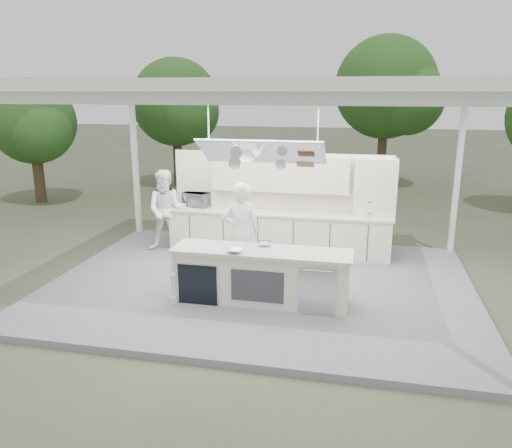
% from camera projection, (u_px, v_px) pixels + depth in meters
% --- Properties ---
extents(ground, '(90.00, 90.00, 0.00)m').
position_uv_depth(ground, '(261.00, 288.00, 9.72)').
color(ground, '#465037').
rests_on(ground, ground).
extents(stage_deck, '(8.00, 6.00, 0.12)m').
position_uv_depth(stage_deck, '(261.00, 285.00, 9.70)').
color(stage_deck, slate).
rests_on(stage_deck, ground).
extents(tent, '(8.20, 6.20, 3.86)m').
position_uv_depth(tent, '(261.00, 91.00, 8.75)').
color(tent, white).
rests_on(tent, ground).
extents(demo_island, '(3.10, 0.79, 0.95)m').
position_uv_depth(demo_island, '(260.00, 276.00, 8.67)').
color(demo_island, beige).
rests_on(demo_island, stage_deck).
extents(back_counter, '(5.08, 0.72, 0.95)m').
position_uv_depth(back_counter, '(278.00, 232.00, 11.36)').
color(back_counter, beige).
rests_on(back_counter, stage_deck).
extents(back_wall_unit, '(5.05, 0.48, 2.25)m').
position_uv_depth(back_wall_unit, '(299.00, 189.00, 11.22)').
color(back_wall_unit, beige).
rests_on(back_wall_unit, stage_deck).
extents(tree_cluster, '(19.55, 9.40, 5.85)m').
position_uv_depth(tree_cluster, '(312.00, 103.00, 18.13)').
color(tree_cluster, '#443422').
rests_on(tree_cluster, ground).
extents(head_chef, '(0.82, 0.65, 1.97)m').
position_uv_depth(head_chef, '(241.00, 234.00, 9.41)').
color(head_chef, white).
rests_on(head_chef, stage_deck).
extents(sous_chef, '(1.05, 0.91, 1.87)m').
position_uv_depth(sous_chef, '(167.00, 210.00, 11.43)').
color(sous_chef, white).
rests_on(sous_chef, stage_deck).
extents(toaster_oven, '(0.68, 0.53, 0.33)m').
position_uv_depth(toaster_oven, '(197.00, 199.00, 11.77)').
color(toaster_oven, silver).
rests_on(toaster_oven, back_counter).
extents(bowl_large, '(0.30, 0.30, 0.07)m').
position_uv_depth(bowl_large, '(235.00, 251.00, 8.39)').
color(bowl_large, silver).
rests_on(bowl_large, demo_island).
extents(bowl_small, '(0.30, 0.30, 0.08)m').
position_uv_depth(bowl_small, '(264.00, 243.00, 8.78)').
color(bowl_small, silver).
rests_on(bowl_small, demo_island).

